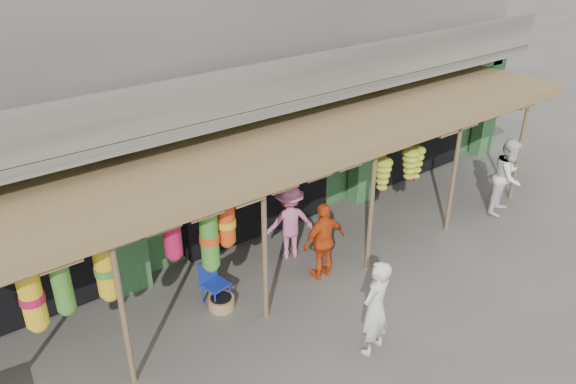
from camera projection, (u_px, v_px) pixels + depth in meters
ground at (323, 281)px, 10.96m from camera, size 80.00×80.00×0.00m
building at (189, 61)px, 12.87m from camera, size 16.40×6.80×7.00m
awning at (292, 148)px, 10.28m from camera, size 14.00×2.70×2.79m
blue_chair at (212, 280)px, 10.18m from camera, size 0.48×0.49×0.86m
basket_right at (221, 303)px, 10.18m from camera, size 0.59×0.59×0.22m
person_front at (375, 308)px, 8.87m from camera, size 0.70×0.53×1.71m
person_right at (508, 177)px, 13.05m from camera, size 1.04×0.90×1.84m
person_vendor at (324, 241)px, 10.75m from camera, size 0.96×0.44×1.61m
person_shopper at (289, 222)px, 11.39m from camera, size 1.19×0.90×1.63m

